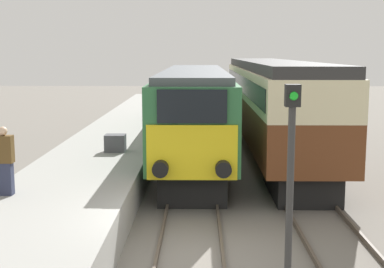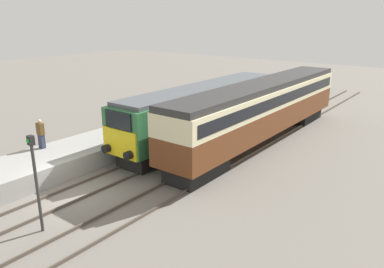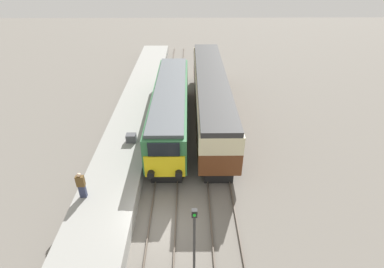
% 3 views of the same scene
% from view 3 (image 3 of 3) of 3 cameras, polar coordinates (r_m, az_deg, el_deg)
% --- Properties ---
extents(ground_plane, '(120.00, 120.00, 0.00)m').
position_cam_3_polar(ground_plane, '(17.26, -5.67, -17.33)').
color(ground_plane, slate).
extents(platform_left, '(3.50, 50.00, 1.04)m').
position_cam_3_polar(platform_left, '(23.46, -12.33, -1.29)').
color(platform_left, gray).
rests_on(platform_left, ground_plane).
extents(rails_near_track, '(1.51, 60.00, 0.14)m').
position_cam_3_polar(rails_near_track, '(20.83, -4.65, -6.79)').
color(rails_near_track, '#4C4238').
rests_on(rails_near_track, ground_plane).
extents(rails_far_track, '(1.50, 60.00, 0.14)m').
position_cam_3_polar(rails_far_track, '(20.86, 4.77, -6.73)').
color(rails_far_track, '#4C4238').
rests_on(rails_far_track, ground_plane).
extents(locomotive, '(2.70, 15.62, 3.77)m').
position_cam_3_polar(locomotive, '(24.61, -4.06, 5.38)').
color(locomotive, black).
rests_on(locomotive, ground_plane).
extents(passenger_carriage, '(2.75, 18.91, 4.09)m').
position_cam_3_polar(passenger_carriage, '(26.24, 3.63, 7.96)').
color(passenger_carriage, black).
rests_on(passenger_carriage, ground_plane).
extents(person_on_platform, '(0.44, 0.26, 1.68)m').
position_cam_3_polar(person_on_platform, '(17.90, -20.34, -9.13)').
color(person_on_platform, '#2D334C').
rests_on(person_on_platform, platform_left).
extents(signal_post, '(0.24, 0.28, 3.96)m').
position_cam_3_polar(signal_post, '(13.75, 0.44, -18.95)').
color(signal_post, '#333333').
rests_on(signal_post, ground_plane).
extents(luggage_crate, '(0.70, 0.56, 0.60)m').
position_cam_3_polar(luggage_crate, '(22.19, -11.50, -0.74)').
color(luggage_crate, '#4C4C51').
rests_on(luggage_crate, platform_left).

